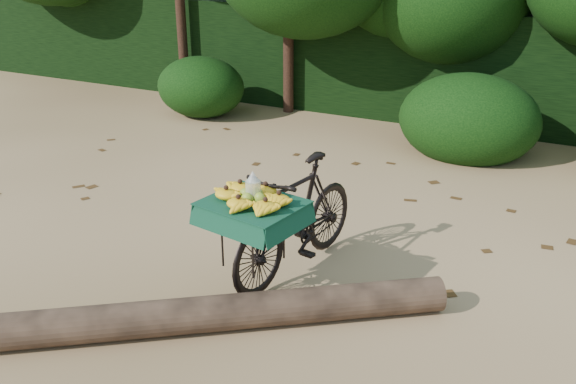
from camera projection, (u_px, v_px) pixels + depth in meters
The scene contains 6 objects.
ground at pixel (204, 261), 5.76m from camera, with size 80.00×80.00×0.00m, color tan.
vendor_bicycle at pixel (295, 217), 5.39m from camera, with size 0.91×1.87×1.06m.
fallen_log at pixel (199, 315), 4.69m from camera, with size 0.28×0.28×3.90m, color brown.
hedge_backdrop at pixel (408, 59), 10.59m from camera, with size 26.00×1.80×1.80m, color black.
bush_clumps at pixel (399, 115), 8.90m from camera, with size 8.80×1.70×0.90m, color black, non-canonical shape.
leaf_litter at pixel (240, 234), 6.29m from camera, with size 7.00×7.30×0.01m, color #462C12, non-canonical shape.
Camera 1 is at (3.04, -4.14, 2.80)m, focal length 38.00 mm.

